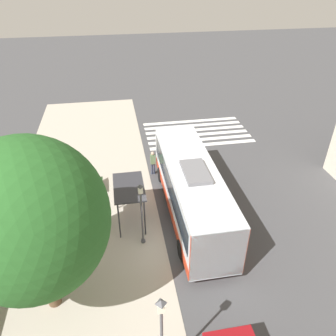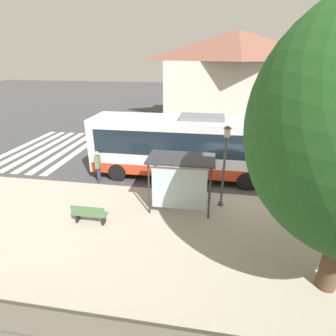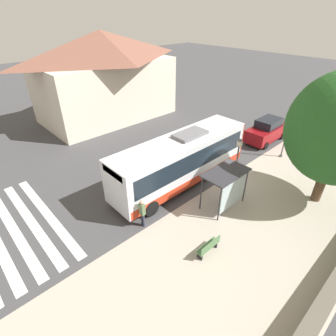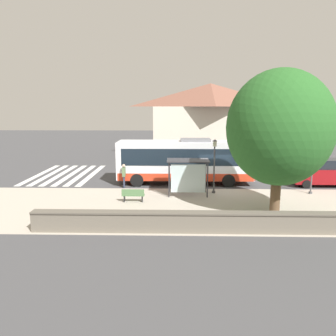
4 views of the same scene
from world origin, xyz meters
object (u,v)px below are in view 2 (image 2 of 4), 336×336
object	(u,v)px
street_lamp_far	(225,160)
pedestrian	(98,164)
bench	(89,214)
bus_shelter	(181,168)
bus	(187,146)

from	to	relation	value
street_lamp_far	pedestrian	bearing A→B (deg)	77.65
bench	bus_shelter	bearing A→B (deg)	-64.64
bench	street_lamp_far	distance (m)	6.17
bus	pedestrian	world-z (taller)	bus
bus_shelter	bench	distance (m)	4.24
pedestrian	bus	bearing A→B (deg)	-70.97
bus	pedestrian	bearing A→B (deg)	109.03
bus_shelter	street_lamp_far	distance (m)	1.97
street_lamp_far	bus_shelter	bearing A→B (deg)	109.40
pedestrian	bus_shelter	bearing A→B (deg)	-113.84
bus	bench	world-z (taller)	bus
bus_shelter	bus	bearing A→B (deg)	1.33
bus_shelter	pedestrian	xyz separation A→B (m)	(2.09, 4.73, -0.97)
bus	bench	size ratio (longest dim) A/B	7.35
bus	street_lamp_far	size ratio (longest dim) A/B	2.76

